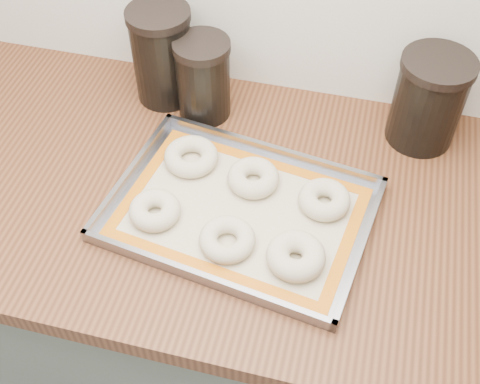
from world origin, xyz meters
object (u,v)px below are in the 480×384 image
(baking_tray, at_px, (240,211))
(canister_mid, at_px, (203,79))
(bagel_front_left, at_px, (155,210))
(bagel_front_mid, at_px, (227,239))
(bagel_back_left, at_px, (191,157))
(canister_left, at_px, (162,55))
(canister_right, at_px, (428,100))
(bagel_back_right, at_px, (324,200))
(bagel_back_mid, at_px, (253,178))
(bagel_front_right, at_px, (296,256))

(baking_tray, relative_size, canister_mid, 2.89)
(bagel_front_left, xyz_separation_m, canister_mid, (0.01, 0.30, 0.07))
(baking_tray, height_order, canister_mid, canister_mid)
(baking_tray, xyz_separation_m, bagel_front_mid, (-0.00, -0.08, 0.01))
(bagel_front_mid, height_order, bagel_back_left, bagel_back_left)
(bagel_front_left, bearing_deg, canister_left, 105.29)
(bagel_back_left, height_order, canister_right, canister_right)
(bagel_back_right, bearing_deg, bagel_back_mid, 171.49)
(canister_left, bearing_deg, bagel_front_right, -46.29)
(bagel_front_left, relative_size, canister_right, 0.49)
(bagel_back_mid, distance_m, canister_mid, 0.24)
(bagel_front_left, xyz_separation_m, bagel_back_mid, (0.15, 0.12, 0.00))
(bagel_back_right, relative_size, canister_right, 0.50)
(bagel_front_mid, relative_size, bagel_back_right, 1.03)
(bagel_back_mid, height_order, canister_mid, canister_mid)
(bagel_front_left, height_order, canister_mid, canister_mid)
(bagel_back_mid, bearing_deg, canister_right, 35.91)
(canister_right, bearing_deg, canister_left, 180.00)
(bagel_back_left, distance_m, canister_mid, 0.17)
(bagel_back_right, xyz_separation_m, canister_right, (0.16, 0.23, 0.07))
(bagel_front_left, bearing_deg, canister_right, 36.60)
(baking_tray, relative_size, bagel_front_left, 5.46)
(canister_mid, bearing_deg, bagel_front_mid, -67.48)
(bagel_front_right, xyz_separation_m, bagel_back_right, (0.03, 0.14, -0.00))
(bagel_front_right, bearing_deg, bagel_front_mid, 176.34)
(bagel_front_mid, xyz_separation_m, canister_left, (-0.23, 0.36, 0.08))
(canister_mid, bearing_deg, bagel_back_left, -83.48)
(bagel_back_left, xyz_separation_m, bagel_back_mid, (0.13, -0.03, 0.00))
(bagel_back_left, distance_m, bagel_back_mid, 0.13)
(bagel_front_mid, height_order, canister_left, canister_left)
(baking_tray, xyz_separation_m, canister_left, (-0.24, 0.29, 0.10))
(baking_tray, xyz_separation_m, bagel_back_left, (-0.12, 0.10, 0.01))
(canister_mid, bearing_deg, canister_left, 160.51)
(baking_tray, height_order, bagel_back_right, bagel_back_right)
(bagel_front_right, height_order, bagel_back_mid, bagel_front_right)
(bagel_front_left, relative_size, bagel_back_mid, 0.95)
(bagel_back_right, xyz_separation_m, canister_left, (-0.38, 0.23, 0.08))
(bagel_back_mid, xyz_separation_m, canister_left, (-0.24, 0.21, 0.08))
(bagel_back_left, relative_size, bagel_back_right, 1.10)
(baking_tray, bearing_deg, bagel_front_right, -35.74)
(canister_left, height_order, canister_mid, canister_left)
(bagel_front_right, bearing_deg, baking_tray, 144.26)
(bagel_back_right, bearing_deg, canister_right, 56.05)
(canister_left, xyz_separation_m, canister_mid, (0.10, -0.03, -0.02))
(bagel_front_left, relative_size, bagel_back_right, 0.98)
(bagel_back_right, distance_m, canister_mid, 0.35)
(bagel_front_mid, relative_size, canister_left, 0.47)
(baking_tray, bearing_deg, bagel_front_mid, -92.47)
(canister_right, bearing_deg, baking_tray, -136.67)
(bagel_front_right, xyz_separation_m, canister_right, (0.18, 0.37, 0.07))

